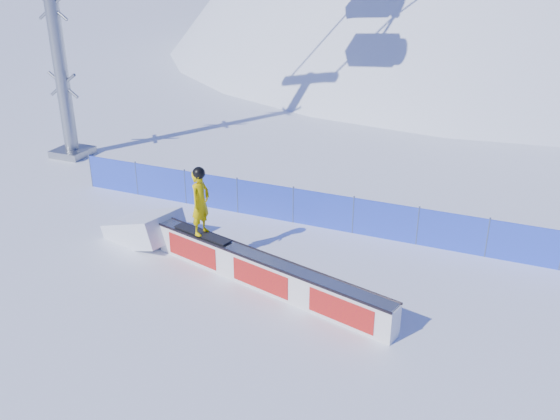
% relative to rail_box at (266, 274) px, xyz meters
% --- Properties ---
extents(ground, '(160.00, 160.00, 0.00)m').
position_rel_rail_box_xyz_m(ground, '(2.13, -0.41, -0.45)').
color(ground, white).
rests_on(ground, ground).
extents(snow_hill, '(64.00, 64.00, 64.00)m').
position_rel_rail_box_xyz_m(snow_hill, '(2.13, 41.59, -18.45)').
color(snow_hill, white).
rests_on(snow_hill, ground).
extents(safety_fence, '(22.05, 0.05, 1.30)m').
position_rel_rail_box_xyz_m(safety_fence, '(2.13, 4.09, 0.15)').
color(safety_fence, blue).
rests_on(safety_fence, ground).
extents(rail_box, '(7.50, 2.45, 0.91)m').
position_rel_rail_box_xyz_m(rail_box, '(0.00, 0.00, 0.00)').
color(rail_box, white).
rests_on(rail_box, ground).
extents(snow_ramp, '(2.68, 2.04, 1.48)m').
position_rel_rail_box_xyz_m(snow_ramp, '(-4.60, 1.21, -0.45)').
color(snow_ramp, white).
rests_on(snow_ramp, ground).
extents(snowboarder, '(1.94, 0.82, 2.00)m').
position_rel_rail_box_xyz_m(snowboarder, '(-2.21, 0.58, 1.45)').
color(snowboarder, black).
rests_on(snowboarder, rail_box).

